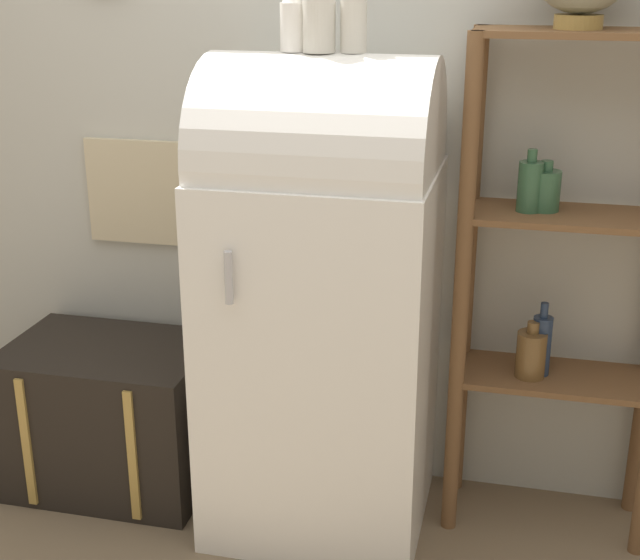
{
  "coord_description": "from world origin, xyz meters",
  "views": [
    {
      "loc": [
        0.6,
        -2.34,
        1.8
      ],
      "look_at": [
        -0.01,
        0.23,
        0.85
      ],
      "focal_mm": 50.0,
      "sensor_mm": 36.0,
      "label": 1
    }
  ],
  "objects_px": {
    "refrigerator": "(322,294)",
    "vase_right": "(354,12)",
    "vase_center": "(319,10)",
    "vase_left": "(293,17)",
    "suitcase_trunk": "(112,415)"
  },
  "relations": [
    {
      "from": "vase_right",
      "to": "suitcase_trunk",
      "type": "bearing_deg",
      "value": 178.9
    },
    {
      "from": "vase_right",
      "to": "vase_left",
      "type": "bearing_deg",
      "value": -178.95
    },
    {
      "from": "suitcase_trunk",
      "to": "vase_center",
      "type": "relative_size",
      "value": 2.8
    },
    {
      "from": "suitcase_trunk",
      "to": "vase_right",
      "type": "bearing_deg",
      "value": -1.1
    },
    {
      "from": "vase_left",
      "to": "vase_center",
      "type": "bearing_deg",
      "value": -10.04
    },
    {
      "from": "vase_center",
      "to": "vase_right",
      "type": "xyz_separation_m",
      "value": [
        0.1,
        0.02,
        -0.0
      ]
    },
    {
      "from": "vase_right",
      "to": "refrigerator",
      "type": "bearing_deg",
      "value": -171.63
    },
    {
      "from": "refrigerator",
      "to": "vase_center",
      "type": "height_order",
      "value": "vase_center"
    },
    {
      "from": "suitcase_trunk",
      "to": "vase_center",
      "type": "distance_m",
      "value": 1.61
    },
    {
      "from": "refrigerator",
      "to": "vase_center",
      "type": "xyz_separation_m",
      "value": [
        -0.01,
        -0.0,
        0.86
      ]
    },
    {
      "from": "refrigerator",
      "to": "vase_center",
      "type": "relative_size",
      "value": 6.17
    },
    {
      "from": "vase_left",
      "to": "vase_center",
      "type": "height_order",
      "value": "vase_center"
    },
    {
      "from": "refrigerator",
      "to": "vase_right",
      "type": "bearing_deg",
      "value": 8.37
    },
    {
      "from": "suitcase_trunk",
      "to": "vase_right",
      "type": "relative_size",
      "value": 2.9
    },
    {
      "from": "refrigerator",
      "to": "vase_right",
      "type": "distance_m",
      "value": 0.86
    }
  ]
}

